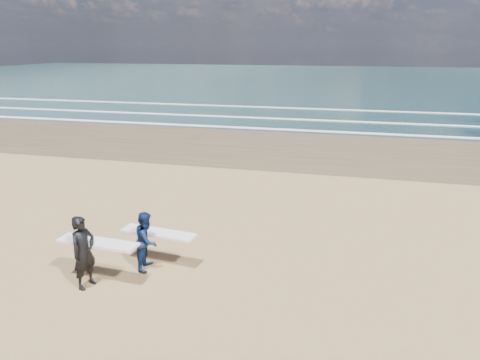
# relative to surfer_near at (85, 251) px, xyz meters

# --- Properties ---
(ocean) EXTENTS (220.00, 100.00, 0.02)m
(ocean) POSITION_rel_surfer_near_xyz_m (20.20, 71.52, -0.99)
(ocean) COLOR #183436
(ocean) RESTS_ON ground
(surfer_near) EXTENTS (2.23, 1.08, 1.96)m
(surfer_near) POSITION_rel_surfer_near_xyz_m (0.00, 0.00, 0.00)
(surfer_near) COLOR black
(surfer_near) RESTS_ON ground
(surfer_far) EXTENTS (2.24, 1.17, 1.68)m
(surfer_far) POSITION_rel_surfer_near_xyz_m (1.12, 1.28, -0.15)
(surfer_far) COLOR #0B1A40
(surfer_far) RESTS_ON ground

